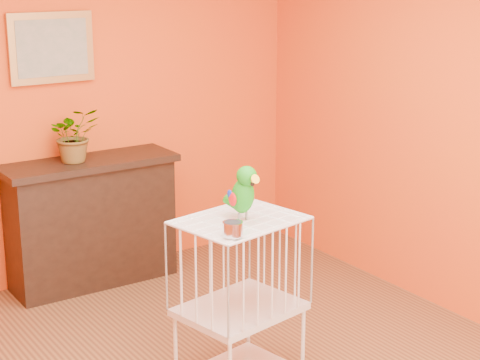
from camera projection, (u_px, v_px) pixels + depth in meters
room_shell at (219, 122)px, 3.93m from camera, size 4.50×4.50×4.50m
console_cabinet at (92, 222)px, 5.93m from camera, size 1.28×0.46×0.95m
potted_plant at (75, 141)px, 5.72m from camera, size 0.40×0.43×0.31m
framed_picture at (52, 48)px, 5.66m from camera, size 0.62×0.04×0.50m
birdcage at (240, 300)px, 4.48m from camera, size 0.72×0.60×0.99m
feed_cup at (233, 229)px, 4.06m from camera, size 0.11×0.11×0.07m
parrot at (243, 192)px, 4.30m from camera, size 0.15×0.28×0.31m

